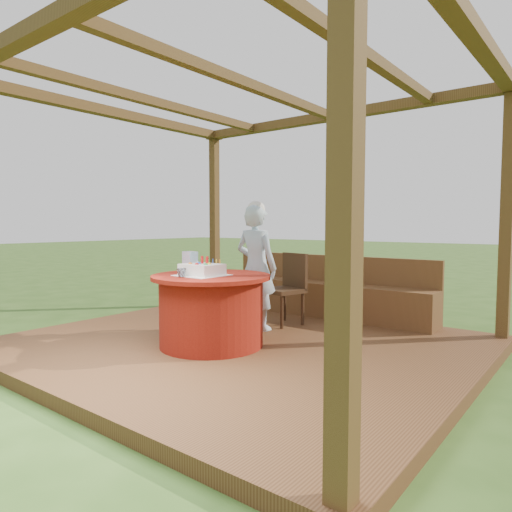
% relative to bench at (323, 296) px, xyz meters
% --- Properties ---
extents(ground, '(60.00, 60.00, 0.00)m').
position_rel_bench_xyz_m(ground, '(0.00, -1.72, -0.38)').
color(ground, '#30531B').
rests_on(ground, ground).
extents(deck, '(4.50, 4.00, 0.12)m').
position_rel_bench_xyz_m(deck, '(0.00, -1.72, -0.32)').
color(deck, brown).
rests_on(deck, ground).
extents(pergola, '(4.50, 4.00, 2.72)m').
position_rel_bench_xyz_m(pergola, '(0.00, -1.72, 2.02)').
color(pergola, brown).
rests_on(pergola, deck).
extents(bench, '(3.00, 0.42, 0.80)m').
position_rel_bench_xyz_m(bench, '(0.00, 0.00, 0.00)').
color(bench, brown).
rests_on(bench, deck).
extents(table, '(1.19, 1.19, 0.72)m').
position_rel_bench_xyz_m(table, '(-0.12, -2.04, 0.10)').
color(table, maroon).
rests_on(table, deck).
extents(chair, '(0.51, 0.51, 0.87)m').
position_rel_bench_xyz_m(chair, '(-0.08, -0.72, 0.21)').
color(chair, '#382211').
rests_on(chair, deck).
extents(elderly_woman, '(0.55, 0.38, 1.49)m').
position_rel_bench_xyz_m(elderly_woman, '(-0.22, -1.19, 0.48)').
color(elderly_woman, '#91BED7').
rests_on(elderly_woman, deck).
extents(birthday_cake, '(0.45, 0.45, 0.19)m').
position_rel_bench_xyz_m(birthday_cake, '(-0.16, -2.14, 0.51)').
color(birthday_cake, white).
rests_on(birthday_cake, table).
extents(gift_bag, '(0.17, 0.12, 0.22)m').
position_rel_bench_xyz_m(gift_bag, '(-0.48, -1.99, 0.56)').
color(gift_bag, '#E292C1').
rests_on(gift_bag, table).
extents(drinking_glass, '(0.10, 0.10, 0.09)m').
position_rel_bench_xyz_m(drinking_glass, '(-0.21, -2.36, 0.49)').
color(drinking_glass, silver).
rests_on(drinking_glass, table).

